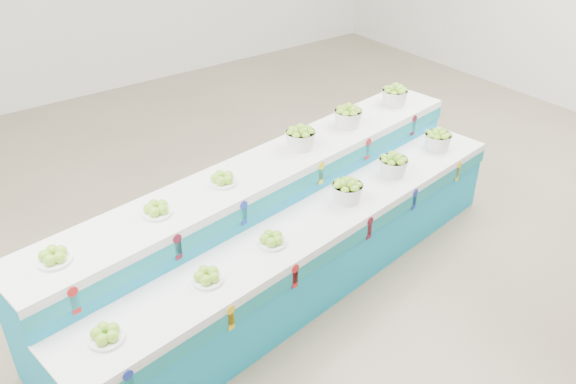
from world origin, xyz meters
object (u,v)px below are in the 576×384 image
(plate_upper_mid, at_px, (157,208))
(display_stand, at_px, (288,228))
(basket_lower_left, at_px, (347,190))
(basket_upper_right, at_px, (395,95))

(plate_upper_mid, bearing_deg, display_stand, -6.24)
(display_stand, distance_m, plate_upper_mid, 1.24)
(display_stand, bearing_deg, plate_upper_mid, 165.42)
(basket_lower_left, bearing_deg, display_stand, 155.34)
(display_stand, height_order, plate_upper_mid, plate_upper_mid)
(plate_upper_mid, bearing_deg, basket_upper_right, 8.34)
(display_stand, relative_size, basket_lower_left, 16.79)
(plate_upper_mid, xyz_separation_m, basket_upper_right, (2.83, 0.41, 0.05))
(basket_lower_left, height_order, basket_upper_right, basket_upper_right)
(basket_lower_left, distance_m, basket_upper_right, 1.50)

